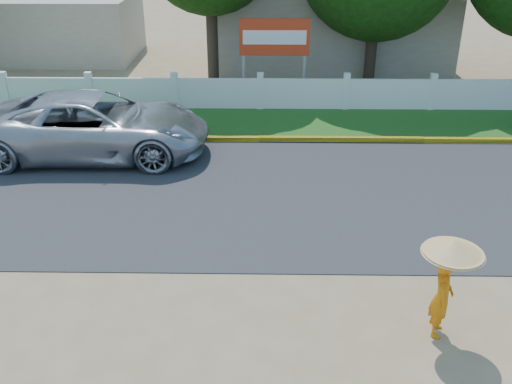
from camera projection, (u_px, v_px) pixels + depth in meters
ground at (254, 306)px, 10.23m from camera, size 120.00×120.00×0.00m
road at (258, 193)px, 14.25m from camera, size 60.00×7.00×0.02m
grass_verge at (260, 122)px, 18.94m from camera, size 60.00×3.50×0.03m
curb at (259, 139)px, 17.40m from camera, size 40.00×0.18×0.16m
fence at (260, 94)px, 20.00m from camera, size 40.00×0.10×1.10m
building_near at (329, 27)px, 25.57m from camera, size 10.00×6.00×3.20m
building_far at (49, 27)px, 26.74m from camera, size 8.00×5.00×2.80m
vehicle at (95, 125)px, 16.12m from camera, size 6.49×3.10×1.79m
monk_with_parasol at (447, 274)px, 9.10m from camera, size 0.99×0.99×1.80m
billboard at (274, 42)px, 20.26m from camera, size 2.50×0.13×2.95m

